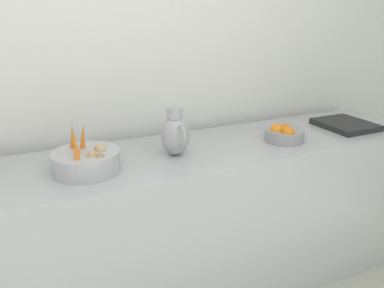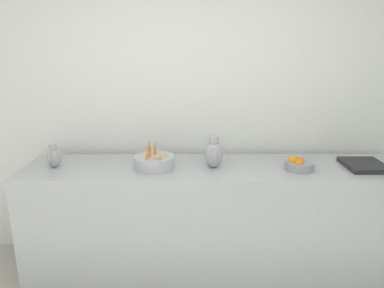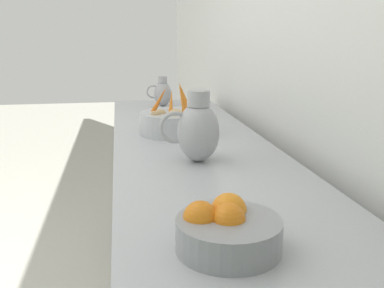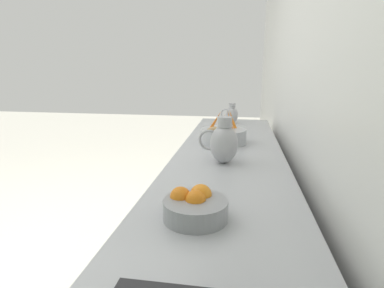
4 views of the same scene
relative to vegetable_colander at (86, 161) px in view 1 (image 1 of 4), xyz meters
name	(u,v)px [view 1 (image 1 of 4)]	position (x,y,z in m)	size (l,w,h in m)	color
tile_wall_left	(224,35)	(-0.49, 0.99, 0.52)	(0.10, 8.14, 3.00)	white
prep_counter	(179,228)	(-0.05, 0.49, -0.52)	(0.65, 3.05, 0.93)	#ADAFB5
vegetable_colander	(86,161)	(0.00, 0.00, 0.00)	(0.31, 0.31, 0.23)	#ADAFB5
orange_bowl	(284,134)	(0.03, 1.11, -0.01)	(0.22, 0.22, 0.11)	gray
metal_pitcher_tall	(175,134)	(-0.03, 0.46, 0.06)	(0.21, 0.15, 0.25)	#A3A3A8
counter_sink_basin	(345,125)	(-0.02, 1.64, -0.04)	(0.34, 0.30, 0.04)	#232326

